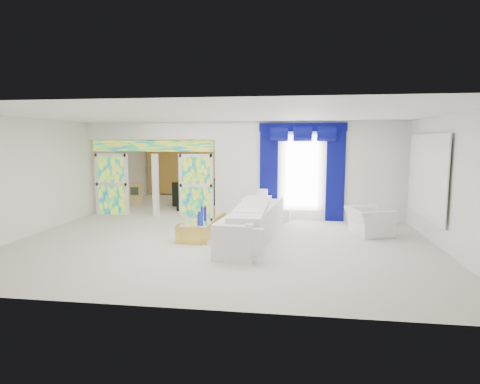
# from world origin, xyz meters

# --- Properties ---
(floor) EXTENTS (12.00, 12.00, 0.00)m
(floor) POSITION_xyz_m (0.00, 0.00, 0.00)
(floor) COLOR #B7AF9E
(floor) RESTS_ON ground
(dividing_wall) EXTENTS (5.70, 0.18, 3.00)m
(dividing_wall) POSITION_xyz_m (2.15, 1.00, 1.50)
(dividing_wall) COLOR white
(dividing_wall) RESTS_ON ground
(dividing_header) EXTENTS (4.30, 0.18, 0.55)m
(dividing_header) POSITION_xyz_m (-2.85, 1.00, 2.73)
(dividing_header) COLOR white
(dividing_header) RESTS_ON dividing_wall
(stained_panel_left) EXTENTS (0.95, 0.04, 2.00)m
(stained_panel_left) POSITION_xyz_m (-4.28, 1.00, 1.00)
(stained_panel_left) COLOR #994C3F
(stained_panel_left) RESTS_ON ground
(stained_panel_right) EXTENTS (0.95, 0.04, 2.00)m
(stained_panel_right) POSITION_xyz_m (-1.42, 1.00, 1.00)
(stained_panel_right) COLOR #994C3F
(stained_panel_right) RESTS_ON ground
(stained_transom) EXTENTS (4.00, 0.05, 0.35)m
(stained_transom) POSITION_xyz_m (-2.85, 1.00, 2.25)
(stained_transom) COLOR #994C3F
(stained_transom) RESTS_ON dividing_header
(window_pane) EXTENTS (1.00, 0.02, 2.30)m
(window_pane) POSITION_xyz_m (1.90, 0.90, 1.45)
(window_pane) COLOR white
(window_pane) RESTS_ON dividing_wall
(blue_drape_left) EXTENTS (0.55, 0.10, 2.80)m
(blue_drape_left) POSITION_xyz_m (0.90, 0.87, 1.40)
(blue_drape_left) COLOR #060346
(blue_drape_left) RESTS_ON ground
(blue_drape_right) EXTENTS (0.55, 0.10, 2.80)m
(blue_drape_right) POSITION_xyz_m (2.90, 0.87, 1.40)
(blue_drape_right) COLOR #060346
(blue_drape_right) RESTS_ON ground
(blue_pelmet) EXTENTS (2.60, 0.12, 0.25)m
(blue_pelmet) POSITION_xyz_m (1.90, 0.87, 2.82)
(blue_pelmet) COLOR #060346
(blue_pelmet) RESTS_ON dividing_wall
(wall_mirror) EXTENTS (0.04, 2.70, 1.90)m
(wall_mirror) POSITION_xyz_m (4.94, -1.00, 1.55)
(wall_mirror) COLOR white
(wall_mirror) RESTS_ON ground
(gold_curtains) EXTENTS (9.70, 0.12, 2.90)m
(gold_curtains) POSITION_xyz_m (0.00, 5.90, 1.50)
(gold_curtains) COLOR #C38B2E
(gold_curtains) RESTS_ON ground
(white_sofa) EXTENTS (1.31, 4.01, 0.75)m
(white_sofa) POSITION_xyz_m (0.72, -1.82, 0.38)
(white_sofa) COLOR silver
(white_sofa) RESTS_ON ground
(coffee_table) EXTENTS (0.88, 2.02, 0.43)m
(coffee_table) POSITION_xyz_m (-0.63, -1.52, 0.22)
(coffee_table) COLOR gold
(coffee_table) RESTS_ON ground
(console_table) EXTENTS (1.15, 0.50, 0.37)m
(console_table) POSITION_xyz_m (1.01, 0.68, 0.19)
(console_table) COLOR white
(console_table) RESTS_ON ground
(table_lamp) EXTENTS (0.36, 0.36, 0.58)m
(table_lamp) POSITION_xyz_m (0.71, 0.68, 0.66)
(table_lamp) COLOR white
(table_lamp) RESTS_ON console_table
(armchair) EXTENTS (1.22, 1.31, 0.70)m
(armchair) POSITION_xyz_m (3.61, -0.87, 0.35)
(armchair) COLOR silver
(armchair) RESTS_ON ground
(grand_piano) EXTENTS (1.78, 2.08, 0.90)m
(grand_piano) POSITION_xyz_m (-1.91, 3.47, 0.45)
(grand_piano) COLOR black
(grand_piano) RESTS_ON ground
(piano_bench) EXTENTS (0.87, 0.52, 0.27)m
(piano_bench) POSITION_xyz_m (-1.91, 1.87, 0.14)
(piano_bench) COLOR black
(piano_bench) RESTS_ON ground
(tv_console) EXTENTS (0.65, 0.61, 0.79)m
(tv_console) POSITION_xyz_m (-4.37, 3.09, 0.39)
(tv_console) COLOR tan
(tv_console) RESTS_ON ground
(chandelier) EXTENTS (0.60, 0.60, 0.60)m
(chandelier) POSITION_xyz_m (-2.30, 3.40, 2.65)
(chandelier) COLOR gold
(chandelier) RESTS_ON ceiling
(decanters) EXTENTS (0.21, 1.26, 0.28)m
(decanters) POSITION_xyz_m (-0.63, -1.57, 0.56)
(decanters) COLOR navy
(decanters) RESTS_ON coffee_table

